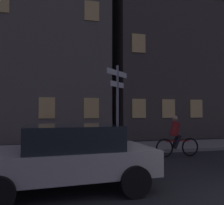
# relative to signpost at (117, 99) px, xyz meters

# --- Properties ---
(sidewalk_kerb) EXTENTS (40.00, 2.83, 0.14)m
(sidewalk_kerb) POSITION_rel_signpost_xyz_m (1.06, 0.60, -2.29)
(sidewalk_kerb) COLOR gray
(sidewalk_kerb) RESTS_ON ground_plane
(signpost) EXTENTS (1.23, 1.23, 3.71)m
(signpost) POSITION_rel_signpost_xyz_m (0.00, 0.00, 0.00)
(signpost) COLOR gray
(signpost) RESTS_ON sidewalk_kerb
(car_far_oncoming) EXTENTS (4.05, 2.32, 1.43)m
(car_far_oncoming) POSITION_rel_signpost_xyz_m (-2.35, -4.59, -1.59)
(car_far_oncoming) COLOR beige
(car_far_oncoming) RESTS_ON ground_plane
(cyclist) EXTENTS (1.82, 0.32, 1.61)m
(cyclist) POSITION_rel_signpost_xyz_m (1.92, -1.74, -1.61)
(cyclist) COLOR black
(cyclist) RESTS_ON ground_plane
(building_right_block) EXTENTS (10.11, 7.91, 19.59)m
(building_right_block) POSITION_rel_signpost_xyz_m (6.40, 7.61, 7.44)
(building_right_block) COLOR #4C443D
(building_right_block) RESTS_ON ground_plane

